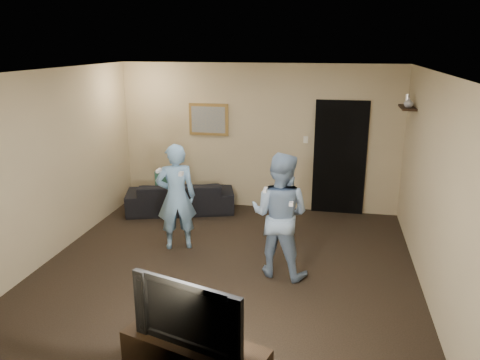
% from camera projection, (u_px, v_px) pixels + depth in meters
% --- Properties ---
extents(ground, '(5.00, 5.00, 0.00)m').
position_uv_depth(ground, '(227.00, 266.00, 6.37)').
color(ground, black).
rests_on(ground, ground).
extents(ceiling, '(5.00, 5.00, 0.04)m').
position_uv_depth(ceiling, '(226.00, 71.00, 5.64)').
color(ceiling, silver).
rests_on(ceiling, wall_back).
extents(wall_back, '(5.00, 0.04, 2.60)m').
position_uv_depth(wall_back, '(258.00, 138.00, 8.36)').
color(wall_back, tan).
rests_on(wall_back, ground).
extents(wall_front, '(5.00, 0.04, 2.60)m').
position_uv_depth(wall_front, '(155.00, 260.00, 3.65)').
color(wall_front, tan).
rests_on(wall_front, ground).
extents(wall_left, '(0.04, 5.00, 2.60)m').
position_uv_depth(wall_left, '(51.00, 165.00, 6.48)').
color(wall_left, tan).
rests_on(wall_left, ground).
extents(wall_right, '(0.04, 5.00, 2.60)m').
position_uv_depth(wall_right, '(432.00, 186.00, 5.53)').
color(wall_right, tan).
rests_on(wall_right, ground).
extents(sofa, '(2.02, 1.25, 0.55)m').
position_uv_depth(sofa, '(181.00, 197.00, 8.39)').
color(sofa, black).
rests_on(sofa, ground).
extents(throw_pillow, '(0.51, 0.24, 0.49)m').
position_uv_depth(throw_pillow, '(169.00, 185.00, 8.37)').
color(throw_pillow, '#194C3F').
rests_on(throw_pillow, sofa).
extents(painting_frame, '(0.72, 0.05, 0.57)m').
position_uv_depth(painting_frame, '(209.00, 119.00, 8.42)').
color(painting_frame, olive).
rests_on(painting_frame, wall_back).
extents(painting_canvas, '(0.62, 0.01, 0.47)m').
position_uv_depth(painting_canvas, '(208.00, 120.00, 8.39)').
color(painting_canvas, slate).
rests_on(painting_canvas, painting_frame).
extents(doorway, '(0.90, 0.06, 2.00)m').
position_uv_depth(doorway, '(340.00, 158.00, 8.14)').
color(doorway, black).
rests_on(doorway, ground).
extents(light_switch, '(0.08, 0.02, 0.12)m').
position_uv_depth(light_switch, '(306.00, 140.00, 8.17)').
color(light_switch, silver).
rests_on(light_switch, wall_back).
extents(wall_shelf, '(0.20, 0.60, 0.03)m').
position_uv_depth(wall_shelf, '(407.00, 108.00, 7.05)').
color(wall_shelf, black).
rests_on(wall_shelf, wall_right).
extents(shelf_vase, '(0.18, 0.18, 0.15)m').
position_uv_depth(shelf_vase, '(409.00, 102.00, 6.94)').
color(shelf_vase, '#B4B4B9').
rests_on(shelf_vase, wall_shelf).
extents(shelf_figurine, '(0.06, 0.06, 0.18)m').
position_uv_depth(shelf_figurine, '(407.00, 100.00, 7.09)').
color(shelf_figurine, silver).
rests_on(shelf_figurine, wall_shelf).
extents(television, '(1.04, 0.43, 0.60)m').
position_uv_depth(television, '(193.00, 310.00, 3.91)').
color(television, black).
rests_on(television, tv_console).
extents(wii_player_left, '(0.67, 0.57, 1.57)m').
position_uv_depth(wii_player_left, '(176.00, 197.00, 6.76)').
color(wii_player_left, '#78A6D0').
rests_on(wii_player_left, ground).
extents(wii_player_right, '(0.92, 0.79, 1.63)m').
position_uv_depth(wii_player_right, '(280.00, 215.00, 5.97)').
color(wii_player_right, '#7D97B6').
rests_on(wii_player_right, ground).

